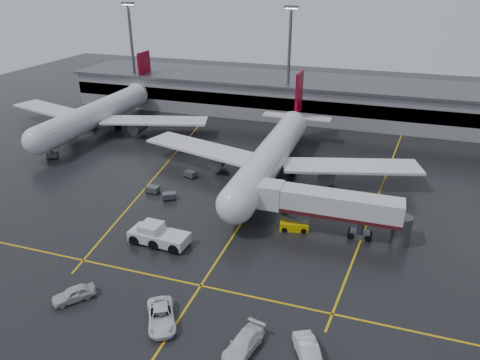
% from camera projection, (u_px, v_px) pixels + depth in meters
% --- Properties ---
extents(ground, '(220.00, 220.00, 0.00)m').
position_uv_depth(ground, '(256.00, 200.00, 69.44)').
color(ground, black).
rests_on(ground, ground).
extents(apron_line_centre, '(0.25, 90.00, 0.02)m').
position_uv_depth(apron_line_centre, '(256.00, 200.00, 69.43)').
color(apron_line_centre, gold).
rests_on(apron_line_centre, ground).
extents(apron_line_stop, '(60.00, 0.25, 0.02)m').
position_uv_depth(apron_line_stop, '(201.00, 286.00, 50.48)').
color(apron_line_stop, gold).
rests_on(apron_line_stop, ground).
extents(apron_line_left, '(9.99, 69.35, 0.02)m').
position_uv_depth(apron_line_left, '(169.00, 161.00, 83.77)').
color(apron_line_left, gold).
rests_on(apron_line_left, ground).
extents(apron_line_right, '(7.57, 69.64, 0.02)m').
position_uv_depth(apron_line_right, '(381.00, 189.00, 72.90)').
color(apron_line_right, gold).
rests_on(apron_line_right, ground).
extents(terminal, '(122.00, 19.00, 8.60)m').
position_uv_depth(terminal, '(313.00, 98.00, 108.93)').
color(terminal, gray).
rests_on(terminal, ground).
extents(light_mast_left, '(3.00, 1.20, 25.45)m').
position_uv_depth(light_mast_left, '(132.00, 49.00, 112.43)').
color(light_mast_left, '#595B60').
rests_on(light_mast_left, ground).
extents(light_mast_mid, '(3.00, 1.20, 25.45)m').
position_uv_depth(light_mast_mid, '(289.00, 58.00, 100.99)').
color(light_mast_mid, '#595B60').
rests_on(light_mast_mid, ground).
extents(main_airliner, '(48.80, 45.60, 14.10)m').
position_uv_depth(main_airliner, '(273.00, 153.00, 76.03)').
color(main_airliner, silver).
rests_on(main_airliner, ground).
extents(second_airliner, '(48.80, 45.60, 14.10)m').
position_uv_depth(second_airliner, '(100.00, 112.00, 98.38)').
color(second_airliner, silver).
rests_on(second_airliner, ground).
extents(jet_bridge, '(19.90, 3.40, 6.05)m').
position_uv_depth(jet_bridge, '(330.00, 206.00, 59.22)').
color(jet_bridge, silver).
rests_on(jet_bridge, ground).
extents(pushback_tractor, '(7.90, 3.70, 2.77)m').
position_uv_depth(pushback_tractor, '(158.00, 236.00, 58.00)').
color(pushback_tractor, silver).
rests_on(pushback_tractor, ground).
extents(belt_loader, '(4.10, 2.48, 2.44)m').
position_uv_depth(belt_loader, '(294.00, 226.00, 61.22)').
color(belt_loader, '#DAB406').
rests_on(belt_loader, ground).
extents(service_van_a, '(5.16, 6.24, 1.58)m').
position_uv_depth(service_van_a, '(161.00, 316.00, 44.85)').
color(service_van_a, white).
rests_on(service_van_a, ground).
extents(service_van_b, '(3.30, 5.73, 1.56)m').
position_uv_depth(service_van_b, '(243.00, 344.00, 41.55)').
color(service_van_b, white).
rests_on(service_van_b, ground).
extents(service_van_c, '(3.89, 5.30, 1.66)m').
position_uv_depth(service_van_c, '(309.00, 353.00, 40.48)').
color(service_van_c, silver).
rests_on(service_van_c, ground).
extents(service_van_d, '(4.24, 4.61, 1.53)m').
position_uv_depth(service_van_d, '(74.00, 294.00, 48.04)').
color(service_van_d, silver).
rests_on(service_van_d, ground).
extents(baggage_cart_a, '(2.38, 2.20, 1.12)m').
position_uv_depth(baggage_cart_a, '(169.00, 196.00, 69.40)').
color(baggage_cart_a, '#595B60').
rests_on(baggage_cart_a, ground).
extents(baggage_cart_b, '(2.07, 1.41, 1.12)m').
position_uv_depth(baggage_cart_b, '(153.00, 189.00, 71.50)').
color(baggage_cart_b, '#595B60').
rests_on(baggage_cart_b, ground).
extents(baggage_cart_c, '(2.32, 1.90, 1.12)m').
position_uv_depth(baggage_cart_c, '(190.00, 174.00, 76.95)').
color(baggage_cart_c, '#595B60').
rests_on(baggage_cart_c, ground).
extents(baggage_cart_d, '(2.16, 1.56, 1.12)m').
position_uv_depth(baggage_cart_d, '(53.00, 141.00, 92.01)').
color(baggage_cart_d, '#595B60').
rests_on(baggage_cart_d, ground).
extents(baggage_cart_e, '(2.36, 2.02, 1.12)m').
position_uv_depth(baggage_cart_e, '(52.00, 155.00, 84.88)').
color(baggage_cart_e, '#595B60').
rests_on(baggage_cart_e, ground).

